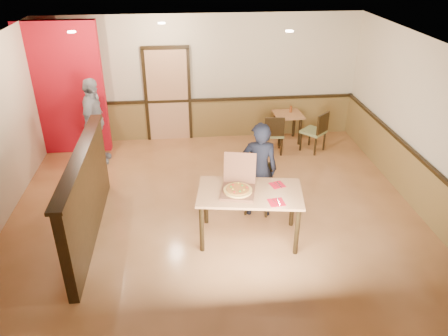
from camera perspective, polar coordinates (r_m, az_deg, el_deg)
The scene contains 26 objects.
floor at distance 7.38m, azimuth -0.95°, elevation -6.79°, with size 7.00×7.00×0.00m, color #C5814C.
ceiling at distance 6.22m, azimuth -1.16°, elevation 14.89°, with size 7.00×7.00×0.00m, color black.
wall_back at distance 9.96m, azimuth -2.77°, elevation 11.57°, with size 7.00×7.00×0.00m, color beige.
wall_right at distance 7.76m, azimuth 25.71°, elevation 3.89°, with size 7.00×7.00×0.00m, color beige.
wainscot_back at distance 10.24m, azimuth -2.64°, elevation 6.42°, with size 7.00×0.04×0.90m, color olive.
chair_rail_back at distance 10.06m, azimuth -2.69°, elevation 8.87°, with size 7.00×0.06×0.06m, color black.
wainscot_right at distance 8.14m, azimuth 24.17°, elevation -2.21°, with size 0.04×7.00×0.90m, color olive.
chair_rail_right at distance 7.93m, azimuth 24.69°, elevation 0.73°, with size 0.06×7.00×0.06m, color black.
back_door at distance 10.02m, azimuth -7.34°, elevation 9.38°, with size 0.90×0.06×2.10m, color tan.
booth_partition at distance 6.97m, azimuth -17.51°, elevation -3.38°, with size 0.20×3.10×1.44m.
red_accent_panel at distance 9.77m, azimuth -20.07°, elevation 9.59°, with size 1.60×0.20×2.78m, color #AE0C1A.
spot_a at distance 8.18m, azimuth -19.28°, elevation 16.44°, with size 0.14×0.14×0.02m, color #FFD6B2.
spot_b at distance 8.67m, azimuth -8.15°, elevation 18.23°, with size 0.14×0.14×0.02m, color #FFD6B2.
spot_c at distance 7.90m, azimuth 8.54°, elevation 17.28°, with size 0.14×0.14×0.02m, color #FFD6B2.
main_table at distance 6.60m, azimuth 3.38°, elevation -3.94°, with size 1.67×1.11×0.84m.
diner_chair at distance 7.45m, azimuth 4.54°, elevation -2.24°, with size 0.53×0.53×0.86m.
side_chair_left at distance 9.46m, azimuth 6.46°, elevation 4.59°, with size 0.47×0.47×0.88m.
side_chair_right at distance 9.70m, azimuth 11.97°, elevation 4.85°, with size 0.63×0.63×0.91m.
side_table at distance 10.10m, azimuth 8.31°, elevation 6.16°, with size 0.65×0.65×0.67m.
diner at distance 7.15m, azimuth 4.59°, elevation -0.28°, with size 0.61×0.40×1.67m, color black.
passerby at distance 9.26m, azimuth -16.57°, elevation 5.82°, with size 1.05×0.44×1.79m, color gray.
pizza_box at distance 6.51m, azimuth 1.87°, elevation -2.56°, with size 0.60×0.67×0.52m.
pizza at distance 6.48m, azimuth 1.82°, elevation -2.92°, with size 0.43×0.43×0.03m, color gold.
napkin_near at distance 6.32m, azimuth 6.86°, elevation -4.47°, with size 0.25×0.25×0.01m.
napkin_far at distance 6.75m, azimuth 6.96°, elevation -2.20°, with size 0.25×0.25×0.01m.
condiment at distance 10.11m, azimuth 8.73°, elevation 7.60°, with size 0.06×0.06×0.14m, color brown.
Camera 1 is at (-0.48, -6.04, 4.21)m, focal length 35.00 mm.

